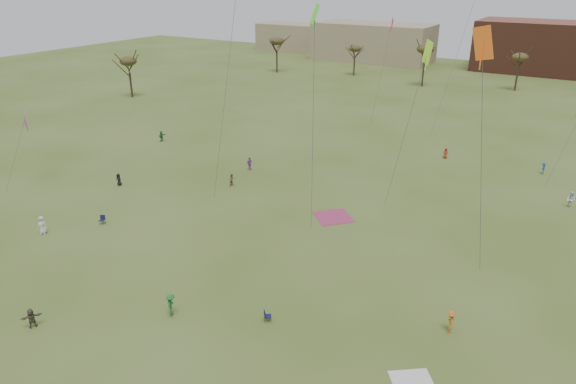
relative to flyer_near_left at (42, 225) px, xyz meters
The scene contains 21 objects.
ground 21.65m from the flyer_near_left, ahead, with size 260.00×260.00×0.00m, color #3F561A.
flyer_near_left is the anchor object (origin of this frame).
flyer_near_center 19.71m from the flyer_near_left, ahead, with size 1.14×0.66×1.77m, color #246E2C.
spectator_fore_b 20.75m from the flyer_near_left, 66.45° to the left, with size 0.72×0.56×1.48m, color #785C4C.
spectator_fore_c 15.21m from the flyer_near_left, 37.87° to the right, with size 1.39×0.44×1.50m, color brown.
flyer_mid_a 12.64m from the flyer_near_left, 104.35° to the left, with size 0.71×0.46×1.46m, color black.
flyer_mid_b 37.70m from the flyer_near_left, ahead, with size 1.09×0.63×1.69m, color #B66C22.
spectator_mid_d 25.38m from the flyer_near_left, 74.01° to the left, with size 0.98×0.41×1.67m, color #A648AC.
spectator_mid_e 53.71m from the flyer_near_left, 37.49° to the left, with size 0.87×0.68×1.80m, color white.
flyer_far_a 29.61m from the flyer_near_left, 111.80° to the left, with size 1.42×0.45×1.53m, color #246E38.
flyer_far_b 49.52m from the flyer_near_left, 57.07° to the left, with size 0.70×0.46×1.43m, color #A4331C.
flyer_far_c 57.21m from the flyer_near_left, 47.22° to the left, with size 0.93×0.53×1.44m, color navy.
blanket_cream 36.86m from the flyer_near_left, ahead, with size 2.52×2.52×0.03m, color white.
blanket_plum 28.32m from the flyer_near_left, 38.39° to the left, with size 3.42×3.42×0.03m, color #A6335E.
camp_chair_left 5.43m from the flyer_near_left, 52.80° to the left, with size 0.69×0.71×0.87m.
camp_chair_center 25.84m from the flyer_near_left, ahead, with size 0.73×0.72×0.87m.
kites_aloft 40.92m from the flyer_near_left, 53.96° to the left, with size 59.62×54.19×24.00m.
tree_line 79.36m from the flyer_near_left, 76.35° to the left, with size 117.44×49.32×8.91m.
building_tan 113.64m from the flyer_near_left, 96.82° to the left, with size 32.00×14.00×10.00m, color #937F60.
building_brick 120.82m from the flyer_near_left, 77.31° to the left, with size 26.00×16.00×12.00m, color brown.
building_tan_west 127.45m from the flyer_near_left, 109.96° to the left, with size 20.00×12.00×8.00m, color #937F60.
Camera 1 is at (21.44, -23.41, 23.21)m, focal length 32.37 mm.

